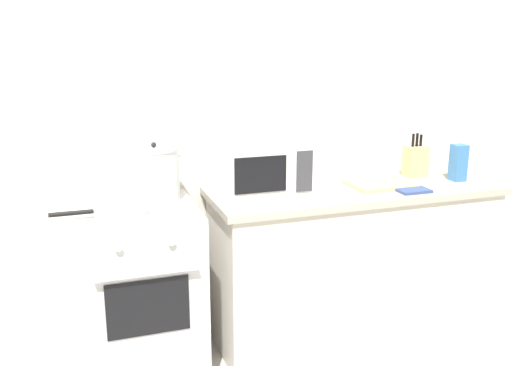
{
  "coord_description": "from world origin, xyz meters",
  "views": [
    {
      "loc": [
        -0.62,
        -2.1,
        1.73
      ],
      "look_at": [
        0.29,
        0.6,
        1.0
      ],
      "focal_mm": 38.6,
      "sensor_mm": 36.0,
      "label": 1
    }
  ],
  "objects_px": {
    "microwave": "(260,167)",
    "oven_mitt": "(412,190)",
    "pasta_box": "(458,163)",
    "stock_pot": "(155,175)",
    "stove": "(141,292)",
    "cutting_board": "(380,184)",
    "knife_block": "(415,161)",
    "frying_pan": "(119,211)"
  },
  "relations": [
    {
      "from": "microwave",
      "to": "oven_mitt",
      "type": "distance_m",
      "value": 0.86
    },
    {
      "from": "pasta_box",
      "to": "microwave",
      "type": "bearing_deg",
      "value": 174.94
    },
    {
      "from": "stock_pot",
      "to": "oven_mitt",
      "type": "height_order",
      "value": "stock_pot"
    },
    {
      "from": "stove",
      "to": "cutting_board",
      "type": "height_order",
      "value": "cutting_board"
    },
    {
      "from": "oven_mitt",
      "to": "microwave",
      "type": "bearing_deg",
      "value": 163.8
    },
    {
      "from": "stock_pot",
      "to": "pasta_box",
      "type": "xyz_separation_m",
      "value": [
        1.79,
        -0.12,
        -0.03
      ]
    },
    {
      "from": "knife_block",
      "to": "pasta_box",
      "type": "height_order",
      "value": "knife_block"
    },
    {
      "from": "stove",
      "to": "knife_block",
      "type": "xyz_separation_m",
      "value": [
        1.72,
        0.14,
        0.56
      ]
    },
    {
      "from": "frying_pan",
      "to": "cutting_board",
      "type": "bearing_deg",
      "value": 3.85
    },
    {
      "from": "frying_pan",
      "to": "pasta_box",
      "type": "bearing_deg",
      "value": 2.01
    },
    {
      "from": "frying_pan",
      "to": "pasta_box",
      "type": "xyz_separation_m",
      "value": [
        1.99,
        0.07,
        0.08
      ]
    },
    {
      "from": "stove",
      "to": "oven_mitt",
      "type": "distance_m",
      "value": 1.58
    },
    {
      "from": "stock_pot",
      "to": "cutting_board",
      "type": "relative_size",
      "value": 0.95
    },
    {
      "from": "stock_pot",
      "to": "frying_pan",
      "type": "xyz_separation_m",
      "value": [
        -0.2,
        -0.19,
        -0.12
      ]
    },
    {
      "from": "frying_pan",
      "to": "microwave",
      "type": "height_order",
      "value": "microwave"
    },
    {
      "from": "stove",
      "to": "frying_pan",
      "type": "xyz_separation_m",
      "value": [
        -0.09,
        -0.1,
        0.48
      ]
    },
    {
      "from": "stock_pot",
      "to": "microwave",
      "type": "relative_size",
      "value": 0.68
    },
    {
      "from": "stock_pot",
      "to": "knife_block",
      "type": "relative_size",
      "value": 1.25
    },
    {
      "from": "stock_pot",
      "to": "knife_block",
      "type": "bearing_deg",
      "value": 1.69
    },
    {
      "from": "cutting_board",
      "to": "knife_block",
      "type": "distance_m",
      "value": 0.36
    },
    {
      "from": "stove",
      "to": "frying_pan",
      "type": "relative_size",
      "value": 2.02
    },
    {
      "from": "microwave",
      "to": "stock_pot",
      "type": "bearing_deg",
      "value": 178.53
    },
    {
      "from": "stock_pot",
      "to": "pasta_box",
      "type": "bearing_deg",
      "value": -3.92
    },
    {
      "from": "microwave",
      "to": "pasta_box",
      "type": "height_order",
      "value": "microwave"
    },
    {
      "from": "knife_block",
      "to": "pasta_box",
      "type": "bearing_deg",
      "value": -43.04
    },
    {
      "from": "stock_pot",
      "to": "frying_pan",
      "type": "relative_size",
      "value": 0.75
    },
    {
      "from": "pasta_box",
      "to": "oven_mitt",
      "type": "relative_size",
      "value": 1.22
    },
    {
      "from": "frying_pan",
      "to": "oven_mitt",
      "type": "distance_m",
      "value": 1.6
    },
    {
      "from": "knife_block",
      "to": "oven_mitt",
      "type": "bearing_deg",
      "value": -125.99
    },
    {
      "from": "knife_block",
      "to": "oven_mitt",
      "type": "height_order",
      "value": "knife_block"
    },
    {
      "from": "oven_mitt",
      "to": "frying_pan",
      "type": "bearing_deg",
      "value": 177.85
    },
    {
      "from": "stove",
      "to": "stock_pot",
      "type": "bearing_deg",
      "value": 39.23
    },
    {
      "from": "frying_pan",
      "to": "stove",
      "type": "bearing_deg",
      "value": 48.1
    },
    {
      "from": "stove",
      "to": "pasta_box",
      "type": "xyz_separation_m",
      "value": [
        1.91,
        -0.03,
        0.57
      ]
    },
    {
      "from": "stock_pot",
      "to": "knife_block",
      "type": "height_order",
      "value": "stock_pot"
    },
    {
      "from": "stove",
      "to": "microwave",
      "type": "bearing_deg",
      "value": 6.58
    },
    {
      "from": "frying_pan",
      "to": "knife_block",
      "type": "height_order",
      "value": "knife_block"
    },
    {
      "from": "frying_pan",
      "to": "knife_block",
      "type": "distance_m",
      "value": 1.83
    },
    {
      "from": "microwave",
      "to": "knife_block",
      "type": "xyz_separation_m",
      "value": [
        1.04,
        0.06,
        -0.05
      ]
    },
    {
      "from": "oven_mitt",
      "to": "pasta_box",
      "type": "bearing_deg",
      "value": 18.01
    },
    {
      "from": "knife_block",
      "to": "oven_mitt",
      "type": "xyz_separation_m",
      "value": [
        -0.22,
        -0.3,
        -0.09
      ]
    },
    {
      "from": "frying_pan",
      "to": "pasta_box",
      "type": "distance_m",
      "value": 2.0
    }
  ]
}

